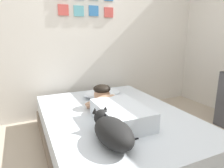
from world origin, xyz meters
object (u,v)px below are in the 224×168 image
bed (115,130)px  pillow (102,93)px  coffee_cup (112,97)px  dog (112,130)px  cell_phone (131,136)px  person_lying (115,108)px

bed → pillow: (0.09, 0.60, 0.25)m
pillow → coffee_cup: bearing=-67.7°
dog → cell_phone: bearing=5.5°
pillow → coffee_cup: (0.07, -0.16, -0.02)m
pillow → person_lying: (-0.14, -0.70, 0.05)m
person_lying → dog: (-0.23, -0.42, -0.00)m
bed → coffee_cup: bearing=70.3°
person_lying → coffee_cup: (0.21, 0.54, -0.07)m
person_lying → pillow: bearing=78.6°
bed → person_lying: person_lying is taller
person_lying → coffee_cup: size_ratio=7.36×
pillow → dog: (-0.37, -1.12, 0.05)m
coffee_cup → cell_phone: 0.97m
dog → coffee_cup: bearing=65.4°
bed → person_lying: 0.33m
pillow → cell_phone: bearing=-99.5°
dog → coffee_cup: dog is taller
cell_phone → pillow: bearing=80.5°
pillow → dog: dog is taller
pillow → coffee_cup: size_ratio=4.16×
dog → person_lying: bearing=61.3°
dog → cell_phone: 0.21m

